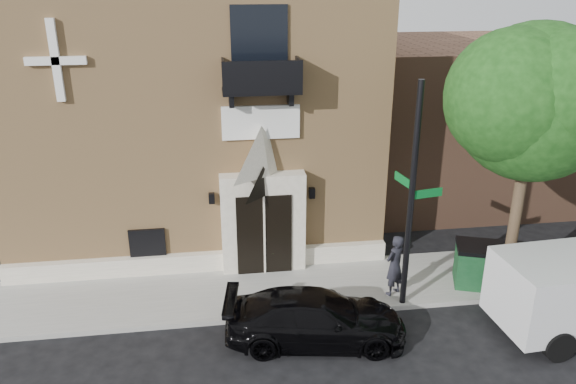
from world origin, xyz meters
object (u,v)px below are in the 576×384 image
black_sedan (315,318)px  pedestrian_near (395,265)px  street_sign (412,198)px  fire_hydrant (487,277)px  dumpster (489,265)px

black_sedan → pedestrian_near: size_ratio=2.48×
street_sign → fire_hydrant: size_ratio=7.96×
street_sign → pedestrian_near: size_ratio=3.40×
black_sedan → pedestrian_near: (2.65, 1.70, 0.41)m
black_sedan → pedestrian_near: bearing=-49.6°
fire_hydrant → pedestrian_near: (-2.83, 0.16, 0.55)m
dumpster → pedestrian_near: 3.00m
fire_hydrant → pedestrian_near: 2.89m
pedestrian_near → fire_hydrant: bearing=143.3°
dumpster → street_sign: bearing=-149.5°
black_sedan → pedestrian_near: 3.17m
black_sedan → street_sign: street_sign is taller
black_sedan → fire_hydrant: 5.69m
dumpster → pedestrian_near: bearing=-158.9°
street_sign → fire_hydrant: bearing=-3.8°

